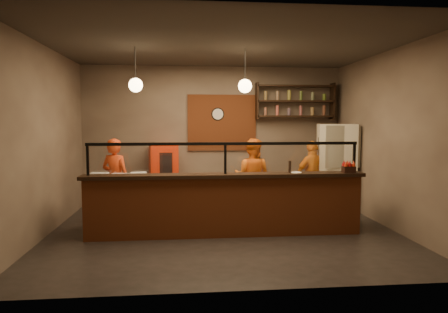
{
  "coord_description": "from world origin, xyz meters",
  "views": [
    {
      "loc": [
        -0.66,
        -6.85,
        1.92
      ],
      "look_at": [
        0.04,
        0.3,
        1.3
      ],
      "focal_mm": 32.0,
      "sensor_mm": 36.0,
      "label": 1
    }
  ],
  "objects": [
    {
      "name": "prep_tub_b",
      "position": [
        -1.48,
        0.2,
        0.97
      ],
      "size": [
        0.3,
        0.25,
        0.14
      ],
      "primitive_type": "cube",
      "rotation": [
        0.0,
        0.0,
        0.13
      ],
      "color": "silver",
      "rests_on": "worktop"
    },
    {
      "name": "cook_right",
      "position": [
        2.03,
        1.33,
        0.76
      ],
      "size": [
        0.96,
        0.64,
        1.52
      ],
      "primitive_type": "imported",
      "rotation": [
        0.0,
        0.0,
        3.47
      ],
      "color": "orange",
      "rests_on": "floor"
    },
    {
      "name": "sneeze_guard",
      "position": [
        0.0,
        -0.3,
        1.37
      ],
      "size": [
        4.5,
        0.05,
        0.52
      ],
      "color": "white",
      "rests_on": "counter_ledge"
    },
    {
      "name": "wall_back",
      "position": [
        0.0,
        2.5,
        1.6
      ],
      "size": [
        6.0,
        0.0,
        6.0
      ],
      "primitive_type": "plane",
      "rotation": [
        1.57,
        0.0,
        0.0
      ],
      "color": "#776757",
      "rests_on": "floor"
    },
    {
      "name": "pendant_left",
      "position": [
        -1.5,
        0.2,
        2.55
      ],
      "size": [
        0.24,
        0.24,
        0.77
      ],
      "color": "black",
      "rests_on": "ceiling"
    },
    {
      "name": "pepper_mill",
      "position": [
        1.1,
        -0.28,
        1.16
      ],
      "size": [
        0.05,
        0.05,
        0.2
      ],
      "primitive_type": "cylinder",
      "rotation": [
        0.0,
        0.0,
        -0.17
      ],
      "color": "black",
      "rests_on": "counter_ledge"
    },
    {
      "name": "cook_left",
      "position": [
        -2.01,
        0.99,
        0.8
      ],
      "size": [
        0.69,
        0.59,
        1.6
      ],
      "primitive_type": "imported",
      "rotation": [
        0.0,
        0.0,
        2.72
      ],
      "color": "red",
      "rests_on": "floor"
    },
    {
      "name": "wall_clock",
      "position": [
        0.1,
        2.46,
        2.1
      ],
      "size": [
        0.3,
        0.04,
        0.3
      ],
      "primitive_type": "cylinder",
      "rotation": [
        1.57,
        0.0,
        0.0
      ],
      "color": "black",
      "rests_on": "wall_back"
    },
    {
      "name": "counter_ledge",
      "position": [
        0.0,
        -0.3,
        1.03
      ],
      "size": [
        4.7,
        0.37,
        0.06
      ],
      "primitive_type": "cube",
      "color": "black",
      "rests_on": "service_counter"
    },
    {
      "name": "wall_shelving",
      "position": [
        1.9,
        2.32,
        2.4
      ],
      "size": [
        1.84,
        0.28,
        0.85
      ],
      "color": "black",
      "rests_on": "wall_back"
    },
    {
      "name": "wall_right",
      "position": [
        3.0,
        0.0,
        1.6
      ],
      "size": [
        0.0,
        5.0,
        5.0
      ],
      "primitive_type": "plane",
      "rotation": [
        1.57,
        0.0,
        -1.57
      ],
      "color": "#776757",
      "rests_on": "floor"
    },
    {
      "name": "brick_patch",
      "position": [
        0.2,
        2.47,
        1.9
      ],
      "size": [
        1.6,
        0.04,
        1.3
      ],
      "primitive_type": "cube",
      "color": "brown",
      "rests_on": "wall_back"
    },
    {
      "name": "red_cooler",
      "position": [
        -1.15,
        2.15,
        0.7
      ],
      "size": [
        0.69,
        0.65,
        1.41
      ],
      "primitive_type": "cube",
      "rotation": [
        0.0,
        0.0,
        0.17
      ],
      "color": "red",
      "rests_on": "floor"
    },
    {
      "name": "wall_left",
      "position": [
        -3.0,
        0.0,
        1.6
      ],
      "size": [
        0.0,
        5.0,
        5.0
      ],
      "primitive_type": "plane",
      "rotation": [
        1.57,
        0.0,
        1.57
      ],
      "color": "#776757",
      "rests_on": "floor"
    },
    {
      "name": "cook_mid",
      "position": [
        0.7,
        1.17,
        0.79
      ],
      "size": [
        0.94,
        0.86,
        1.58
      ],
      "primitive_type": "imported",
      "rotation": [
        0.0,
        0.0,
        2.73
      ],
      "color": "#D86114",
      "rests_on": "floor"
    },
    {
      "name": "service_counter",
      "position": [
        0.0,
        -0.3,
        0.5
      ],
      "size": [
        4.6,
        0.25,
        1.0
      ],
      "primitive_type": "cube",
      "color": "brown",
      "rests_on": "floor"
    },
    {
      "name": "small_plate",
      "position": [
        1.21,
        -0.31,
        1.07
      ],
      "size": [
        0.24,
        0.24,
        0.01
      ],
      "primitive_type": "cylinder",
      "rotation": [
        0.0,
        0.0,
        0.42
      ],
      "color": "white",
      "rests_on": "counter_ledge"
    },
    {
      "name": "floor",
      "position": [
        0.0,
        0.0,
        0.0
      ],
      "size": [
        6.0,
        6.0,
        0.0
      ],
      "primitive_type": "plane",
      "color": "black",
      "rests_on": "ground"
    },
    {
      "name": "prep_tub_c",
      "position": [
        -1.77,
        -0.07,
        0.98
      ],
      "size": [
        0.36,
        0.32,
        0.15
      ],
      "primitive_type": "cube",
      "rotation": [
        0.0,
        0.0,
        -0.32
      ],
      "color": "white",
      "rests_on": "worktop"
    },
    {
      "name": "wall_front",
      "position": [
        0.0,
        -2.5,
        1.6
      ],
      "size": [
        6.0,
        0.0,
        6.0
      ],
      "primitive_type": "plane",
      "rotation": [
        -1.57,
        0.0,
        0.0
      ],
      "color": "#776757",
      "rests_on": "floor"
    },
    {
      "name": "pizza_dough",
      "position": [
        0.18,
        0.15,
        0.91
      ],
      "size": [
        0.58,
        0.58,
        0.01
      ],
      "primitive_type": "cylinder",
      "rotation": [
        0.0,
        0.0,
        0.31
      ],
      "color": "beige",
      "rests_on": "worktop"
    },
    {
      "name": "fridge",
      "position": [
        2.6,
        1.49,
        0.94
      ],
      "size": [
        0.93,
        0.89,
        1.87
      ],
      "primitive_type": "cube",
      "rotation": [
        0.0,
        0.0,
        -0.23
      ],
      "color": "beige",
      "rests_on": "floor"
    },
    {
      "name": "worktop_cabinet",
      "position": [
        0.0,
        0.2,
        0.42
      ],
      "size": [
        4.6,
        0.75,
        0.85
      ],
      "primitive_type": "cube",
      "color": "gray",
      "rests_on": "floor"
    },
    {
      "name": "ceiling",
      "position": [
        0.0,
        0.0,
        3.2
      ],
      "size": [
        6.0,
        6.0,
        0.0
      ],
      "primitive_type": "plane",
      "rotation": [
        3.14,
        0.0,
        0.0
      ],
      "color": "#39332C",
      "rests_on": "wall_back"
    },
    {
      "name": "prep_tub_a",
      "position": [
        -2.15,
        0.13,
        0.97
      ],
      "size": [
        0.32,
        0.27,
        0.15
      ],
      "primitive_type": "cube",
      "rotation": [
        0.0,
        0.0,
        -0.13
      ],
      "color": "silver",
      "rests_on": "worktop"
    },
    {
      "name": "rolling_pin",
      "position": [
        -0.55,
        0.13,
        0.93
      ],
      "size": [
        0.35,
        0.08,
        0.06
      ],
      "primitive_type": "cylinder",
      "rotation": [
        0.0,
        1.57,
        0.07
      ],
      "color": "gold",
      "rests_on": "worktop"
    },
    {
      "name": "pendant_right",
      "position": [
        0.4,
        0.2,
        2.55
      ],
      "size": [
        0.24,
        0.24,
        0.77
      ],
      "color": "black",
      "rests_on": "ceiling"
    },
    {
      "name": "worktop",
      "position": [
        0.0,
        0.2,
        0.88
      ],
      "size": [
        4.6,
        0.75,
        0.05
      ],
      "primitive_type": "cube",
      "color": "white",
      "rests_on": "worktop_cabinet"
    },
    {
      "name": "condiment_caddy",
      "position": [
        2.1,
        -0.36,
        1.12
      ],
      "size": [
        0.2,
        0.16,
        0.11
      ],
      "primitive_type": "cube",
      "rotation": [
        0.0,
        0.0,
        -0.02
      ],
      "color": "black",
      "rests_on": "counter_ledge"
    }
  ]
}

